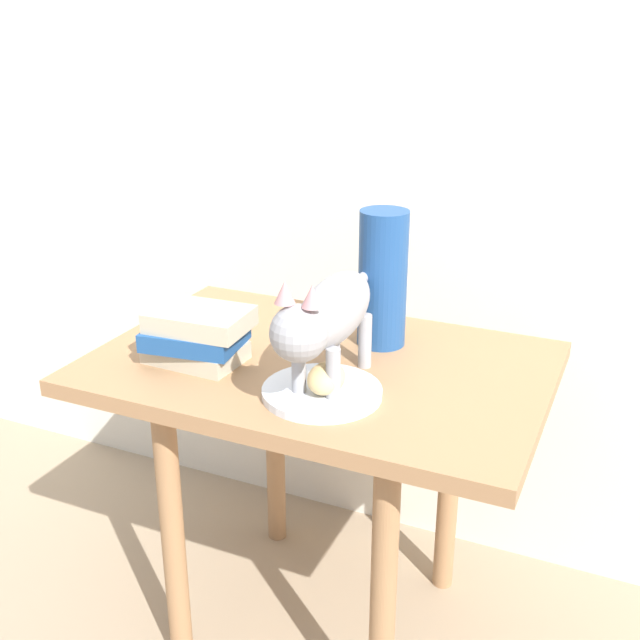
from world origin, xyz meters
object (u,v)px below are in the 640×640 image
(bread_roll, at_px, (326,378))
(cat, at_px, (328,315))
(book_stack, at_px, (197,335))
(green_vase, at_px, (383,279))
(plate, at_px, (322,392))
(side_table, at_px, (320,403))

(bread_roll, xyz_separation_m, cat, (-0.01, 0.04, 0.09))
(book_stack, distance_m, green_vase, 0.36)
(plate, bearing_deg, book_stack, 172.64)
(cat, bearing_deg, side_table, 121.00)
(bread_roll, distance_m, book_stack, 0.28)
(plate, bearing_deg, cat, 95.14)
(side_table, relative_size, cat, 1.72)
(book_stack, bearing_deg, plate, -7.36)
(bread_roll, relative_size, green_vase, 0.31)
(plate, relative_size, green_vase, 0.77)
(side_table, height_order, plate, plate)
(plate, height_order, book_stack, book_stack)
(side_table, bearing_deg, green_vase, 58.79)
(green_vase, bearing_deg, side_table, -121.21)
(side_table, relative_size, green_vase, 3.15)
(cat, bearing_deg, book_stack, 179.46)
(green_vase, bearing_deg, cat, -94.12)
(plate, distance_m, bread_roll, 0.04)
(cat, bearing_deg, plate, -84.86)
(book_stack, bearing_deg, side_table, 25.13)
(bread_roll, relative_size, book_stack, 0.41)
(side_table, bearing_deg, plate, -64.56)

